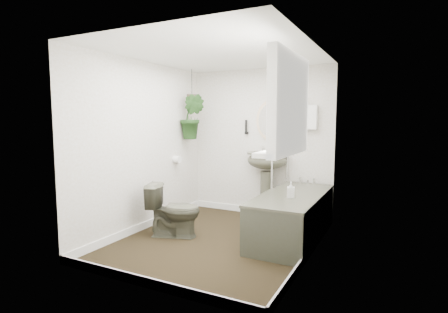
% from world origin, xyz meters
% --- Properties ---
extents(floor, '(2.30, 2.80, 0.02)m').
position_xyz_m(floor, '(0.00, 0.00, -0.01)').
color(floor, black).
rests_on(floor, ground).
extents(ceiling, '(2.30, 2.80, 0.02)m').
position_xyz_m(ceiling, '(0.00, 0.00, 2.31)').
color(ceiling, white).
rests_on(ceiling, ground).
extents(wall_back, '(2.30, 0.02, 2.30)m').
position_xyz_m(wall_back, '(0.00, 1.41, 1.15)').
color(wall_back, white).
rests_on(wall_back, ground).
extents(wall_front, '(2.30, 0.02, 2.30)m').
position_xyz_m(wall_front, '(0.00, -1.41, 1.15)').
color(wall_front, white).
rests_on(wall_front, ground).
extents(wall_left, '(0.02, 2.80, 2.30)m').
position_xyz_m(wall_left, '(-1.16, 0.00, 1.15)').
color(wall_left, white).
rests_on(wall_left, ground).
extents(wall_right, '(0.02, 2.80, 2.30)m').
position_xyz_m(wall_right, '(1.16, 0.00, 1.15)').
color(wall_right, white).
rests_on(wall_right, ground).
extents(skirting, '(2.30, 2.80, 0.10)m').
position_xyz_m(skirting, '(0.00, 0.00, 0.05)').
color(skirting, white).
rests_on(skirting, floor).
extents(bathtub, '(0.72, 1.72, 0.58)m').
position_xyz_m(bathtub, '(0.80, 0.50, 0.29)').
color(bathtub, '#454637').
rests_on(bathtub, floor).
extents(bath_screen, '(0.04, 0.72, 1.40)m').
position_xyz_m(bath_screen, '(0.47, 0.99, 1.28)').
color(bath_screen, silver).
rests_on(bath_screen, bathtub).
extents(shower_box, '(0.20, 0.10, 0.35)m').
position_xyz_m(shower_box, '(0.80, 1.34, 1.55)').
color(shower_box, white).
rests_on(shower_box, wall_back).
extents(oval_mirror, '(0.46, 0.03, 0.62)m').
position_xyz_m(oval_mirror, '(0.18, 1.37, 1.50)').
color(oval_mirror, beige).
rests_on(oval_mirror, wall_back).
extents(wall_sconce, '(0.04, 0.04, 0.22)m').
position_xyz_m(wall_sconce, '(-0.22, 1.36, 1.40)').
color(wall_sconce, black).
rests_on(wall_sconce, wall_back).
extents(toilet_roll_holder, '(0.11, 0.11, 0.11)m').
position_xyz_m(toilet_roll_holder, '(-1.10, 0.70, 0.90)').
color(toilet_roll_holder, white).
rests_on(toilet_roll_holder, wall_left).
extents(window_recess, '(0.08, 1.00, 0.90)m').
position_xyz_m(window_recess, '(1.09, -0.70, 1.65)').
color(window_recess, white).
rests_on(window_recess, wall_right).
extents(window_sill, '(0.18, 1.00, 0.04)m').
position_xyz_m(window_sill, '(1.02, -0.70, 1.23)').
color(window_sill, white).
rests_on(window_sill, wall_right).
extents(window_blinds, '(0.01, 0.86, 0.76)m').
position_xyz_m(window_blinds, '(1.04, -0.70, 1.65)').
color(window_blinds, white).
rests_on(window_blinds, wall_right).
extents(toilet, '(0.77, 0.59, 0.69)m').
position_xyz_m(toilet, '(-0.60, -0.11, 0.34)').
color(toilet, '#454637').
rests_on(toilet, floor).
extents(pedestal_sink, '(0.62, 0.53, 1.03)m').
position_xyz_m(pedestal_sink, '(0.18, 1.24, 0.51)').
color(pedestal_sink, '#454637').
rests_on(pedestal_sink, floor).
extents(sill_plant, '(0.26, 0.24, 0.24)m').
position_xyz_m(sill_plant, '(0.99, -0.40, 1.37)').
color(sill_plant, black).
rests_on(sill_plant, window_sill).
extents(hanging_plant, '(0.44, 0.38, 0.70)m').
position_xyz_m(hanging_plant, '(-0.97, 0.95, 1.56)').
color(hanging_plant, black).
rests_on(hanging_plant, ceiling).
extents(soap_bottle, '(0.11, 0.11, 0.19)m').
position_xyz_m(soap_bottle, '(0.84, 0.28, 0.68)').
color(soap_bottle, '#2B2727').
rests_on(soap_bottle, bathtub).
extents(hanging_pot, '(0.16, 0.16, 0.12)m').
position_xyz_m(hanging_pot, '(-0.97, 0.95, 1.85)').
color(hanging_pot, '#473D2F').
rests_on(hanging_pot, ceiling).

